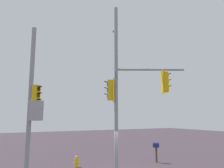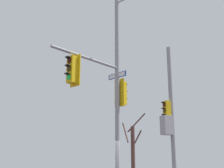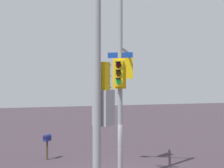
% 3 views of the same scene
% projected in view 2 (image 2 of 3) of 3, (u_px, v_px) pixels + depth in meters
% --- Properties ---
extents(main_signal_pole_assembly, '(4.01, 4.45, 9.51)m').
position_uv_depth(main_signal_pole_assembly, '(112.00, 77.00, 13.54)').
color(main_signal_pole_assembly, gray).
rests_on(main_signal_pole_assembly, ground).
extents(secondary_pole_assembly, '(0.78, 0.77, 8.25)m').
position_uv_depth(secondary_pole_assembly, '(169.00, 118.00, 16.95)').
color(secondary_pole_assembly, gray).
rests_on(secondary_pole_assembly, ground).
extents(bare_tree_behind_pole, '(1.63, 1.62, 4.99)m').
position_uv_depth(bare_tree_behind_pole, '(133.00, 153.00, 20.33)').
color(bare_tree_behind_pole, brown).
rests_on(bare_tree_behind_pole, ground).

